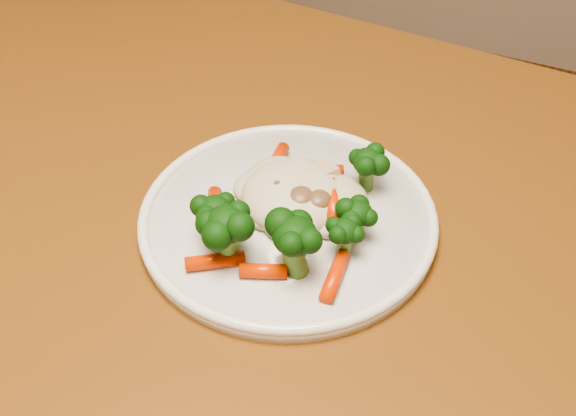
% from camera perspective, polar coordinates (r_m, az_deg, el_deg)
% --- Properties ---
extents(dining_table, '(1.28, 0.90, 0.75)m').
position_cam_1_polar(dining_table, '(0.67, -1.89, -9.75)').
color(dining_table, brown).
rests_on(dining_table, ground).
extents(plate, '(0.25, 0.25, 0.01)m').
position_cam_1_polar(plate, '(0.62, 0.00, -0.97)').
color(plate, silver).
rests_on(plate, dining_table).
extents(meal, '(0.15, 0.18, 0.05)m').
position_cam_1_polar(meal, '(0.59, 0.18, -0.04)').
color(meal, beige).
rests_on(meal, plate).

